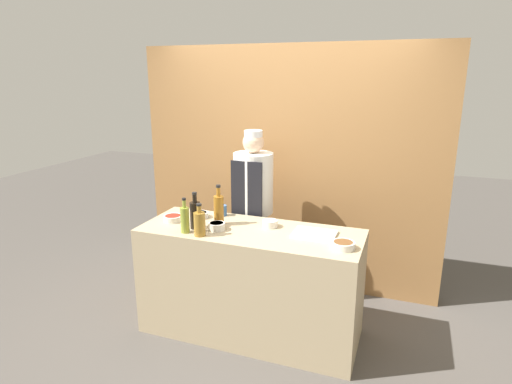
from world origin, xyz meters
name	(u,v)px	position (x,y,z in m)	size (l,w,h in m)	color
ground_plane	(251,331)	(0.00, 0.00, 0.00)	(14.00, 14.00, 0.00)	#4C4742
cabinet_wall	(288,169)	(0.00, 1.06, 1.20)	(3.04, 0.18, 2.40)	olive
counter	(250,282)	(0.00, 0.00, 0.46)	(1.79, 0.68, 0.92)	tan
sauce_bowl_yellow	(270,223)	(0.13, 0.12, 0.95)	(0.12, 0.12, 0.06)	silver
sauce_bowl_red	(173,218)	(-0.69, -0.02, 0.94)	(0.16, 0.16, 0.05)	silver
sauce_bowl_green	(217,226)	(-0.25, -0.09, 0.95)	(0.13, 0.13, 0.06)	silver
sauce_bowl_brown	(343,245)	(0.76, -0.13, 0.95)	(0.17, 0.17, 0.05)	silver
sauce_bowl_purple	(200,215)	(-0.52, 0.14, 0.94)	(0.15, 0.15, 0.05)	silver
cutting_board	(314,234)	(0.51, 0.06, 0.93)	(0.33, 0.26, 0.02)	white
bottle_soy	(195,214)	(-0.43, -0.11, 1.03)	(0.08, 0.08, 0.30)	black
bottle_oil	(185,219)	(-0.46, -0.23, 1.03)	(0.07, 0.07, 0.28)	olive
bottle_vinegar	(200,223)	(-0.32, -0.25, 1.02)	(0.09, 0.09, 0.26)	olive
bottle_amber	(219,209)	(-0.29, 0.03, 1.05)	(0.08, 0.08, 0.34)	#9E661E
cup_blue	(223,210)	(-0.36, 0.26, 0.96)	(0.07, 0.07, 0.09)	#386093
chef_center	(253,211)	(-0.18, 0.56, 0.88)	(0.36, 0.36, 1.64)	#28282D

